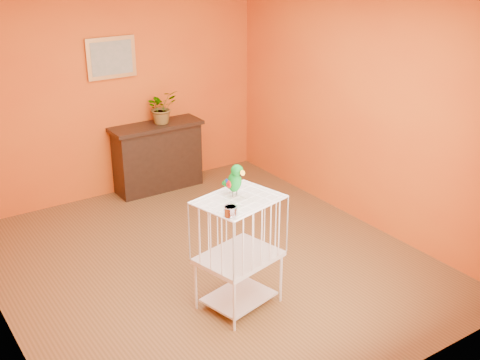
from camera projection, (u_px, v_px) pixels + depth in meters
ground at (210, 263)px, 6.18m from camera, size 4.50×4.50×0.00m
room_shell at (206, 114)px, 5.58m from camera, size 4.50×4.50×4.50m
console_cabinet at (158, 157)px, 7.81m from camera, size 1.19×0.43×0.88m
potted_plant at (163, 111)px, 7.60m from camera, size 0.44×0.47×0.33m
framed_picture at (111, 58)px, 7.22m from camera, size 0.62×0.04×0.50m
birdcage at (239, 252)px, 5.28m from camera, size 0.78×0.67×1.05m
feed_cup at (231, 211)px, 4.76m from camera, size 0.11×0.11×0.08m
parrot at (235, 180)px, 5.09m from camera, size 0.15×0.26×0.29m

